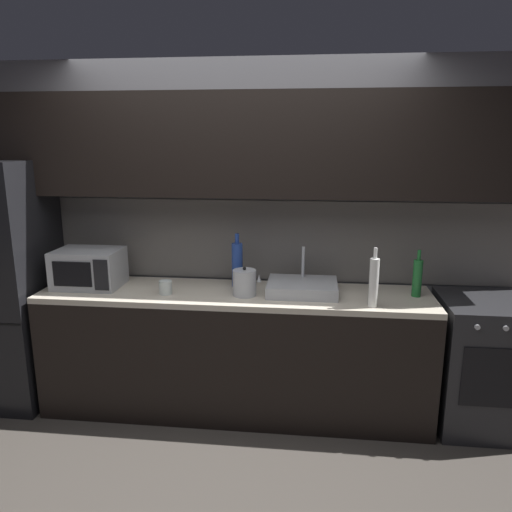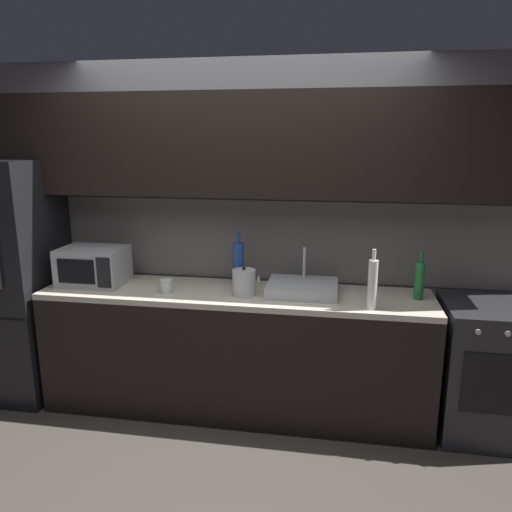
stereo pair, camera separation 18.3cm
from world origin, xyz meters
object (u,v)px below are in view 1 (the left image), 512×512
wine_bottle_green (417,277)px  wine_bottle_blue (237,264)px  refrigerator (1,284)px  oven_range (482,363)px  mug_clear (166,287)px  kettle (245,283)px  wine_bottle_white (374,282)px  microwave (89,268)px

wine_bottle_green → wine_bottle_blue: bearing=175.8°
refrigerator → wine_bottle_blue: 1.75m
oven_range → wine_bottle_green: wine_bottle_green is taller
wine_bottle_green → oven_range: bearing=-5.6°
refrigerator → mug_clear: bearing=-4.5°
kettle → wine_bottle_green: wine_bottle_green is taller
kettle → wine_bottle_white: wine_bottle_white is taller
kettle → wine_bottle_white: (0.84, -0.14, 0.07)m
kettle → wine_bottle_green: (1.16, 0.11, 0.04)m
microwave → wine_bottle_blue: size_ratio=1.19×
wine_bottle_blue → wine_bottle_white: wine_bottle_blue is taller
wine_bottle_blue → wine_bottle_green: wine_bottle_blue is taller
kettle → mug_clear: kettle is taller
oven_range → wine_bottle_green: (-0.46, 0.05, 0.58)m
refrigerator → kettle: size_ratio=8.90×
refrigerator → oven_range: refrigerator is taller
oven_range → wine_bottle_green: 0.75m
refrigerator → wine_bottle_blue: refrigerator is taller
oven_range → wine_bottle_blue: wine_bottle_blue is taller
oven_range → wine_bottle_white: size_ratio=2.34×
oven_range → wine_bottle_blue: bearing=175.4°
oven_range → mug_clear: mug_clear is taller
refrigerator → mug_clear: refrigerator is taller
refrigerator → mug_clear: size_ratio=19.06×
wine_bottle_green → wine_bottle_white: wine_bottle_white is taller
kettle → wine_bottle_green: bearing=5.5°
mug_clear → wine_bottle_blue: bearing=27.2°
refrigerator → kettle: refrigerator is taller
oven_range → kettle: bearing=-177.7°
microwave → kettle: 1.15m
wine_bottle_green → mug_clear: bearing=-175.1°
kettle → mug_clear: 0.55m
oven_range → microwave: 2.83m
wine_bottle_blue → mug_clear: (-0.46, -0.24, -0.12)m
microwave → kettle: microwave is taller
kettle → wine_bottle_white: bearing=-9.4°
refrigerator → wine_bottle_white: refrigerator is taller
refrigerator → microwave: refrigerator is taller
refrigerator → oven_range: bearing=-0.0°
refrigerator → wine_bottle_green: (2.99, 0.04, 0.13)m
oven_range → mug_clear: (-2.17, -0.10, 0.50)m
oven_range → mug_clear: size_ratio=9.54×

